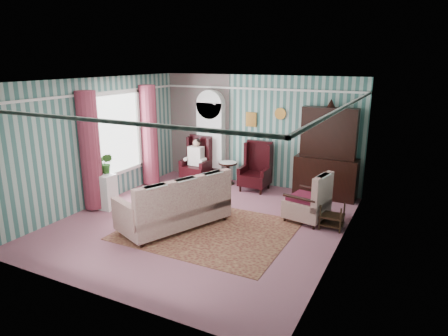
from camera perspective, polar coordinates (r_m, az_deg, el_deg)
The scene contains 17 objects.
floor at distance 8.43m, azimuth -3.09°, elevation -7.71°, with size 6.00×6.00×0.00m, color #935562.
room_shell at distance 8.33m, azimuth -6.38°, elevation 6.34°, with size 5.53×6.02×2.91m.
bookcase at distance 11.11m, azimuth -1.90°, elevation 4.04°, with size 0.80×0.28×2.24m, color silver.
dresser_hutch at distance 9.86m, azimuth 14.55°, elevation 2.45°, with size 1.50×0.56×2.36m, color black.
wingback_left at distance 11.01m, azimuth -4.00°, elevation 1.27°, with size 0.76×0.80×1.25m, color black.
wingback_right at distance 10.25m, azimuth 4.44°, elevation 0.19°, with size 0.76×0.80×1.25m, color black.
seated_woman at distance 11.02m, azimuth -3.99°, elevation 1.09°, with size 0.44×0.40×1.18m, color silver, non-canonical shape.
round_side_table at distance 10.80m, azimuth 0.55°, elevation -0.76°, with size 0.50×0.50×0.60m, color black.
nest_table at distance 8.31m, azimuth 15.17°, elevation -6.59°, with size 0.45×0.38×0.54m, color black.
plant_stand at distance 9.44m, azimuth -16.81°, elevation -3.20°, with size 0.55×0.35×0.80m, color silver.
rug at distance 8.05m, azimuth -2.29°, elevation -8.80°, with size 3.20×2.60×0.01m, color #47171E.
sofa at distance 8.10m, azimuth -7.16°, elevation -5.03°, with size 2.24×1.02×0.99m, color #BDAE92.
floral_armchair at distance 8.49m, azimuth 11.79°, elevation -3.94°, with size 0.87×0.86×1.08m, color beige.
coffee_table at distance 8.41m, azimuth -7.46°, elevation -6.22°, with size 0.81×0.52×0.45m, color black.
potted_plant_a at distance 9.27m, azimuth -17.61°, elevation 0.31°, with size 0.37×0.32×0.41m, color #194B17.
potted_plant_b at distance 9.32m, azimuth -16.38°, elevation 0.64°, with size 0.25×0.20×0.46m, color #1E4916.
potted_plant_c at distance 9.42m, azimuth -17.08°, elevation 0.48°, with size 0.21×0.21×0.38m, color #1B571E.
Camera 1 is at (3.91, -6.70, 3.30)m, focal length 32.00 mm.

